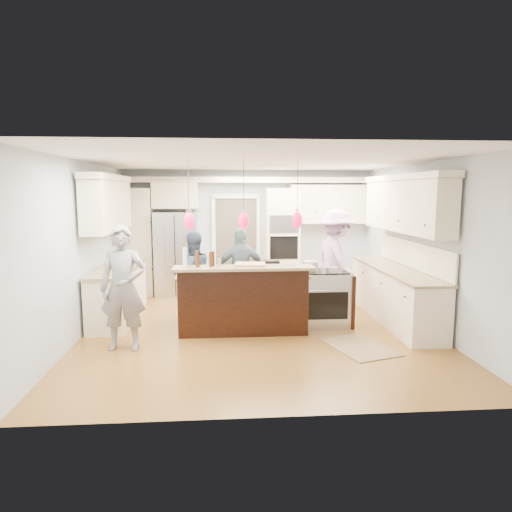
{
  "coord_description": "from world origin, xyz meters",
  "views": [
    {
      "loc": [
        -0.58,
        -7.23,
        2.22
      ],
      "look_at": [
        0.0,
        0.35,
        1.15
      ],
      "focal_mm": 32.0,
      "sensor_mm": 36.0,
      "label": 1
    }
  ],
  "objects_px": {
    "kitchen_island": "(242,299)",
    "person_bar_end": "(123,288)",
    "refrigerator": "(177,254)",
    "person_far_left": "(193,274)",
    "island_range": "(326,298)"
  },
  "relations": [
    {
      "from": "kitchen_island",
      "to": "island_range",
      "type": "height_order",
      "value": "kitchen_island"
    },
    {
      "from": "kitchen_island",
      "to": "person_far_left",
      "type": "xyz_separation_m",
      "value": [
        -0.85,
        0.78,
        0.27
      ]
    },
    {
      "from": "island_range",
      "to": "person_far_left",
      "type": "relative_size",
      "value": 0.61
    },
    {
      "from": "island_range",
      "to": "kitchen_island",
      "type": "bearing_deg",
      "value": -176.92
    },
    {
      "from": "kitchen_island",
      "to": "person_bar_end",
      "type": "distance_m",
      "value": 1.99
    },
    {
      "from": "person_bar_end",
      "to": "refrigerator",
      "type": "bearing_deg",
      "value": 85.56
    },
    {
      "from": "kitchen_island",
      "to": "island_range",
      "type": "distance_m",
      "value": 1.41
    },
    {
      "from": "island_range",
      "to": "refrigerator",
      "type": "bearing_deg",
      "value": 137.41
    },
    {
      "from": "kitchen_island",
      "to": "person_bar_end",
      "type": "bearing_deg",
      "value": -151.78
    },
    {
      "from": "kitchen_island",
      "to": "person_bar_end",
      "type": "relative_size",
      "value": 1.19
    },
    {
      "from": "person_bar_end",
      "to": "person_far_left",
      "type": "xyz_separation_m",
      "value": [
        0.86,
        1.7,
        -0.13
      ]
    },
    {
      "from": "person_bar_end",
      "to": "kitchen_island",
      "type": "bearing_deg",
      "value": 30.52
    },
    {
      "from": "refrigerator",
      "to": "island_range",
      "type": "relative_size",
      "value": 1.96
    },
    {
      "from": "island_range",
      "to": "person_bar_end",
      "type": "distance_m",
      "value": 3.3
    },
    {
      "from": "refrigerator",
      "to": "person_bar_end",
      "type": "xyz_separation_m",
      "value": [
        -0.41,
        -3.49,
        -0.02
      ]
    }
  ]
}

